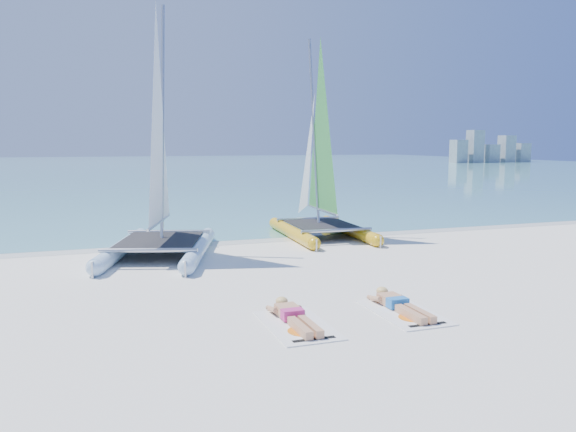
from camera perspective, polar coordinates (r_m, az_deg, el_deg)
name	(u,v)px	position (r m, az deg, el deg)	size (l,w,h in m)	color
ground	(342,277)	(12.77, 5.50, -6.23)	(140.00, 140.00, 0.00)	silver
sea	(136,167)	(74.51, -15.19, 4.86)	(140.00, 115.00, 0.01)	#72BFBB
wet_sand_strip	(269,238)	(17.81, -1.89, -2.29)	(140.00, 1.40, 0.01)	silver
distant_skyline	(489,150)	(94.02, 19.78, 6.34)	(14.00, 2.00, 5.00)	#9DA7AD
catamaran_blue	(159,177)	(15.29, -12.98, 3.84)	(3.88, 5.66, 7.04)	#BFD9FC
catamaran_yellow	(316,171)	(18.41, 2.91, 4.57)	(2.57, 5.28, 6.65)	yellow
towel_a	(297,325)	(9.48, 0.94, -11.01)	(1.00, 1.85, 0.02)	white
sunbather_a	(293,315)	(9.61, 0.55, -10.06)	(0.37, 1.73, 0.26)	tan
towel_b	(404,312)	(10.35, 11.70, -9.56)	(1.00, 1.85, 0.02)	white
sunbather_b	(399,304)	(10.48, 11.17, -8.72)	(0.37, 1.73, 0.26)	tan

